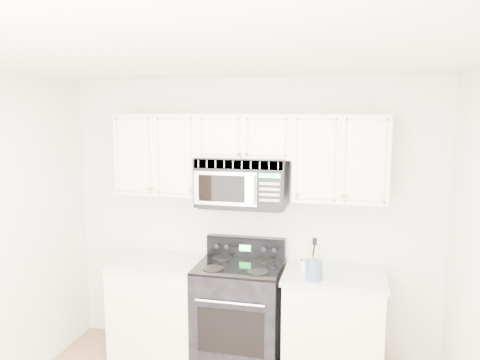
% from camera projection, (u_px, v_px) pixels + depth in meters
% --- Properties ---
extents(room, '(3.51, 3.51, 2.61)m').
position_uv_depth(room, '(190.00, 282.00, 2.74)').
color(room, olive).
rests_on(room, ground).
extents(base_cabinet_left, '(0.86, 0.65, 0.92)m').
position_uv_depth(base_cabinet_left, '(161.00, 310.00, 4.43)').
color(base_cabinet_left, beige).
rests_on(base_cabinet_left, ground).
extents(base_cabinet_right, '(0.86, 0.65, 0.92)m').
position_uv_depth(base_cabinet_right, '(333.00, 328.00, 4.07)').
color(base_cabinet_right, beige).
rests_on(base_cabinet_right, ground).
extents(range, '(0.75, 0.69, 1.12)m').
position_uv_depth(range, '(239.00, 312.00, 4.25)').
color(range, black).
rests_on(range, ground).
extents(upper_cabinets, '(2.44, 0.37, 0.75)m').
position_uv_depth(upper_cabinets, '(247.00, 152.00, 4.18)').
color(upper_cabinets, beige).
rests_on(upper_cabinets, ground).
extents(microwave, '(0.80, 0.45, 0.44)m').
position_uv_depth(microwave, '(242.00, 182.00, 4.19)').
color(microwave, black).
rests_on(microwave, ground).
extents(utensil_crock, '(0.13, 0.13, 0.35)m').
position_uv_depth(utensil_crock, '(314.00, 269.00, 3.84)').
color(utensil_crock, '#46556C').
rests_on(utensil_crock, base_cabinet_right).
extents(shaker_salt, '(0.05, 0.05, 0.11)m').
position_uv_depth(shaker_salt, '(303.00, 265.00, 4.05)').
color(shaker_salt, white).
rests_on(shaker_salt, base_cabinet_right).
extents(shaker_pepper, '(0.04, 0.04, 0.09)m').
position_uv_depth(shaker_pepper, '(311.00, 266.00, 4.06)').
color(shaker_pepper, white).
rests_on(shaker_pepper, base_cabinet_right).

